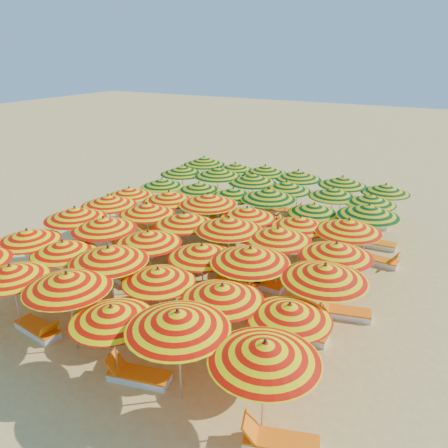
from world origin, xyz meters
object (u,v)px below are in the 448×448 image
at_px(umbrella_4, 178,320).
at_px(umbrella_36, 182,170).
at_px(umbrella_7, 63,247).
at_px(lounger_21, 322,254).
at_px(umbrella_13, 104,223).
at_px(beachgoer_a, 288,252).
at_px(umbrella_30, 162,183).
at_px(lounger_0, 38,329).
at_px(umbrella_2, 67,281).
at_px(lounger_2, 279,442).
at_px(lounger_22, 378,260).
at_px(lounger_24, 262,220).
at_px(lounger_28, 275,207).
at_px(umbrella_46, 342,181).
at_px(lounger_18, 156,216).
at_px(umbrella_22, 278,234).
at_px(umbrella_29, 349,226).
at_px(lounger_29, 286,212).
at_px(umbrella_3, 112,314).
at_px(umbrella_8, 109,254).
at_px(umbrella_24, 129,192).
at_px(lounger_15, 145,231).
at_px(lounger_27, 375,243).
at_px(lounger_16, 165,235).
at_px(lounger_26, 342,233).
at_px(umbrella_23, 336,250).
at_px(umbrella_12, 75,213).
at_px(umbrella_15, 202,251).
at_px(umbrella_37, 218,172).
at_px(umbrella_40, 333,192).
at_px(lounger_7, 216,306).
at_px(lounger_1, 138,375).
at_px(umbrella_44, 265,169).
at_px(umbrella_32, 233,192).
at_px(umbrella_18, 108,200).
at_px(umbrella_20, 184,219).
at_px(lounger_20, 255,238).
at_px(umbrella_1, 11,272).
at_px(lounger_19, 223,229).
at_px(umbrella_10, 222,292).
at_px(umbrella_27, 247,212).
at_px(umbrella_5, 265,351).
at_px(umbrella_45, 298,175).
at_px(lounger_3, 148,326).
at_px(umbrella_38, 253,178).
at_px(umbrella_21, 229,224).
at_px(lounger_14, 343,312).
at_px(lounger_10, 123,247).
at_px(lounger_12, 240,282).
at_px(umbrella_41, 371,199).
at_px(lounger_5, 121,276).
at_px(lounger_8, 234,310).
at_px(lounger_30, 349,221).
at_px(lounger_4, 206,345).
at_px(lounger_23, 210,208).
at_px(umbrella_6, 27,236).
at_px(umbrella_9, 158,275).
at_px(umbrella_26, 208,199).

distance_m(umbrella_4, umbrella_36, 14.44).
bearing_deg(umbrella_7, lounger_21, 48.45).
xyz_separation_m(umbrella_13, beachgoer_a, (5.88, 4.04, -1.53)).
xyz_separation_m(umbrella_30, lounger_0, (2.35, -9.92, -1.90)).
relative_size(umbrella_2, lounger_2, 1.45).
xyz_separation_m(lounger_22, lounger_24, (-6.16, 1.95, 0.00)).
bearing_deg(lounger_28, umbrella_46, -16.99).
distance_m(umbrella_36, lounger_18, 2.92).
height_order(umbrella_2, umbrella_22, umbrella_2).
height_order(umbrella_29, lounger_29, umbrella_29).
distance_m(umbrella_3, umbrella_8, 3.05).
relative_size(umbrella_24, lounger_24, 1.36).
xyz_separation_m(lounger_15, lounger_27, (10.11, 3.85, 0.00)).
relative_size(lounger_16, lounger_26, 1.05).
relative_size(umbrella_7, umbrella_23, 0.96).
xyz_separation_m(umbrella_12, umbrella_15, (6.06, -0.27, -0.16)).
xyz_separation_m(umbrella_24, umbrella_29, (10.22, 0.19, 0.22)).
bearing_deg(umbrella_37, umbrella_13, -91.90).
relative_size(umbrella_40, lounger_7, 1.40).
bearing_deg(lounger_1, umbrella_44, -92.88).
xyz_separation_m(umbrella_32, umbrella_36, (-4.20, 2.03, 0.08)).
xyz_separation_m(umbrella_24, lounger_27, (10.71, 4.07, -1.95)).
relative_size(umbrella_18, umbrella_20, 0.96).
bearing_deg(lounger_20, umbrella_23, -35.34).
xyz_separation_m(umbrella_1, umbrella_2, (2.24, 0.17, 0.22)).
bearing_deg(lounger_19, umbrella_24, 41.02).
bearing_deg(umbrella_10, umbrella_7, 178.98).
relative_size(umbrella_23, umbrella_32, 1.19).
relative_size(umbrella_27, lounger_21, 1.63).
bearing_deg(umbrella_10, lounger_18, 136.29).
xyz_separation_m(umbrella_46, lounger_24, (-3.46, -1.89, -2.08)).
bearing_deg(umbrella_5, umbrella_45, 106.99).
bearing_deg(umbrella_23, lounger_3, -140.07).
distance_m(umbrella_2, lounger_19, 10.22).
height_order(umbrella_7, umbrella_38, umbrella_38).
bearing_deg(umbrella_29, umbrella_12, -158.56).
relative_size(umbrella_13, umbrella_32, 1.10).
distance_m(umbrella_7, lounger_22, 12.41).
bearing_deg(lounger_1, umbrella_15, -98.06).
xyz_separation_m(umbrella_21, lounger_14, (4.57, -0.39, -2.19)).
distance_m(lounger_10, lounger_12, 6.02).
height_order(umbrella_24, umbrella_41, umbrella_41).
bearing_deg(lounger_3, lounger_26, 75.63).
bearing_deg(lounger_20, lounger_5, -112.77).
height_order(umbrella_8, umbrella_32, umbrella_8).
distance_m(lounger_8, lounger_30, 10.25).
xyz_separation_m(lounger_4, lounger_23, (-5.97, 10.45, 0.00)).
relative_size(umbrella_6, lounger_16, 1.37).
bearing_deg(umbrella_9, umbrella_12, 158.65).
distance_m(umbrella_6, umbrella_26, 7.25).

